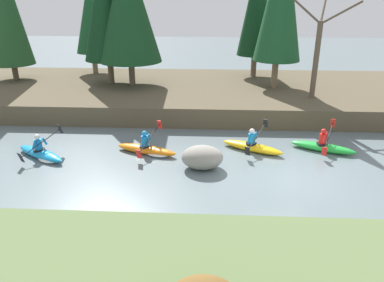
{
  "coord_description": "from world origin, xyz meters",
  "views": [
    {
      "loc": [
        -2.59,
        -12.5,
        6.4
      ],
      "look_at": [
        -3.36,
        2.01,
        0.55
      ],
      "focal_mm": 35.0,
      "sensor_mm": 36.0,
      "label": 1
    }
  ],
  "objects_px": {
    "boulder_midstream": "(202,157)",
    "kayaker_far_back": "(42,154)",
    "kayaker_middle": "(253,146)",
    "kayaker_trailing": "(149,149)",
    "kayaker_lead": "(323,146)"
  },
  "relations": [
    {
      "from": "kayaker_middle",
      "to": "kayaker_far_back",
      "type": "relative_size",
      "value": 1.02
    },
    {
      "from": "kayaker_trailing",
      "to": "boulder_midstream",
      "type": "relative_size",
      "value": 1.72
    },
    {
      "from": "kayaker_far_back",
      "to": "boulder_midstream",
      "type": "xyz_separation_m",
      "value": [
        6.59,
        -0.59,
        0.25
      ]
    },
    {
      "from": "kayaker_far_back",
      "to": "boulder_midstream",
      "type": "height_order",
      "value": "kayaker_far_back"
    },
    {
      "from": "boulder_midstream",
      "to": "kayaker_middle",
      "type": "bearing_deg",
      "value": 40.07
    },
    {
      "from": "kayaker_middle",
      "to": "boulder_midstream",
      "type": "height_order",
      "value": "kayaker_middle"
    },
    {
      "from": "kayaker_lead",
      "to": "kayaker_middle",
      "type": "xyz_separation_m",
      "value": [
        -3.03,
        -0.15,
        0.0
      ]
    },
    {
      "from": "kayaker_lead",
      "to": "kayaker_far_back",
      "type": "distance_m",
      "value": 11.81
    },
    {
      "from": "kayaker_middle",
      "to": "kayaker_far_back",
      "type": "xyz_separation_m",
      "value": [
        -8.71,
        -1.19,
        -0.02
      ]
    },
    {
      "from": "boulder_midstream",
      "to": "kayaker_far_back",
      "type": "bearing_deg",
      "value": 174.92
    },
    {
      "from": "kayaker_lead",
      "to": "boulder_midstream",
      "type": "relative_size",
      "value": 1.69
    },
    {
      "from": "kayaker_middle",
      "to": "boulder_midstream",
      "type": "xyz_separation_m",
      "value": [
        -2.12,
        -1.78,
        0.23
      ]
    },
    {
      "from": "kayaker_trailing",
      "to": "boulder_midstream",
      "type": "bearing_deg",
      "value": -10.14
    },
    {
      "from": "boulder_midstream",
      "to": "kayaker_lead",
      "type": "bearing_deg",
      "value": 20.56
    },
    {
      "from": "kayaker_far_back",
      "to": "kayaker_middle",
      "type": "bearing_deg",
      "value": 39.64
    }
  ]
}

